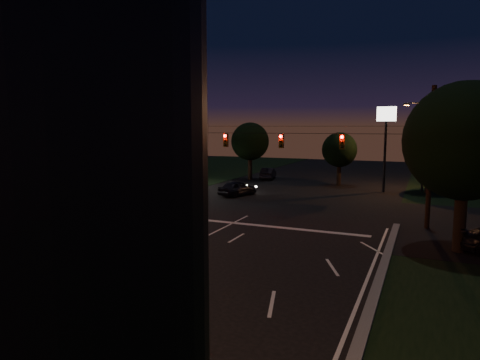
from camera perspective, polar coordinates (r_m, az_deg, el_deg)
The scene contains 18 objects.
ground at distance 19.58m, azimuth -15.34°, elevation -12.43°, with size 140.00×140.00×0.00m, color black.
cross_street_left at distance 44.33m, azimuth -22.53°, elevation -1.81°, with size 20.00×16.00×0.02m, color black.
stop_bar at distance 27.96m, azimuth 4.74°, elevation -6.26°, with size 12.00×0.50×0.01m, color silver.
utility_pole_right at distance 29.97m, azimuth 23.62°, elevation -5.95°, with size 0.30×0.30×9.00m, color black.
utility_pole_left at distance 38.24m, azimuth -15.26°, elevation -2.86°, with size 0.28×0.28×8.00m, color black.
signal_span at distance 31.51m, azimuth 1.70°, elevation 5.37°, with size 24.00×0.40×1.56m.
gas_station at distance 56.03m, azimuth -13.36°, elevation 2.76°, with size 14.20×16.10×5.25m.
pole_sign_left_near at distance 44.47m, azimuth -11.89°, elevation 7.64°, with size 2.20×0.30×9.10m.
pole_sign_left_far at distance 49.67m, azimuth -26.13°, elevation 7.73°, with size 2.00×0.30×10.00m.
pole_sign_right at distance 44.42m, azimuth 18.88°, elevation 6.45°, with size 1.80×0.30×8.40m.
street_light_right_far at distance 46.28m, azimuth 23.05°, elevation 5.05°, with size 2.20×0.35×9.00m.
tree_right_near at distance 24.50m, azimuth 27.84°, elevation 4.45°, with size 6.00×6.00×8.76m.
tree_far_a at distance 53.46m, azimuth -10.25°, elevation 4.65°, with size 4.20×4.20×6.42m.
tree_far_b at distance 52.29m, azimuth 1.42°, elevation 5.09°, with size 4.60×4.60×6.98m.
tree_far_c at distance 48.23m, azimuth 13.16°, elevation 3.89°, with size 3.80×3.80×5.86m.
tree_far_d at distance 45.42m, azimuth 24.00°, elevation 4.44°, with size 4.80×4.80×7.30m.
car_oncoming_a at distance 40.25m, azimuth -0.33°, elevation -1.10°, with size 1.67×4.15×1.42m, color black.
car_oncoming_b at distance 53.12m, azimuth 3.77°, elevation 0.87°, with size 1.47×4.20×1.38m, color black.
Camera 1 is at (11.75, -14.26, 6.47)m, focal length 32.00 mm.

